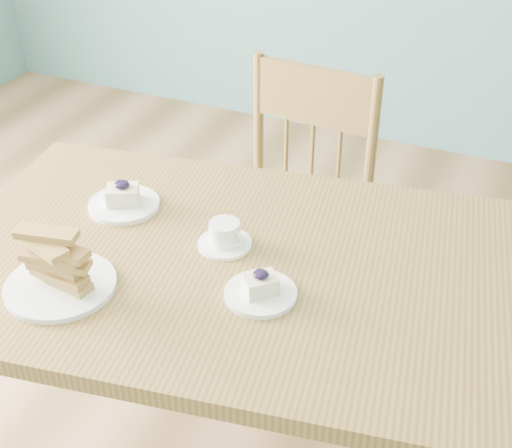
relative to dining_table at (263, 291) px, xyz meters
name	(u,v)px	position (x,y,z in m)	size (l,w,h in m)	color
room	(124,54)	(-0.15, -0.24, 0.63)	(5.01, 5.01, 2.71)	#A7774E
dining_table	(263,291)	(0.00, 0.00, 0.00)	(1.60, 1.08, 0.79)	olive
dining_chair	(291,217)	(-0.17, 0.63, -0.22)	(0.48, 0.46, 0.97)	olive
cheesecake_plate_near	(261,290)	(0.04, -0.11, 0.10)	(0.16, 0.16, 0.07)	white
cheesecake_plate_far	(124,201)	(-0.42, 0.08, 0.10)	(0.18, 0.18, 0.08)	white
coffee_cup	(225,236)	(-0.11, 0.03, 0.11)	(0.13, 0.13, 0.06)	white
biscotti_plate	(57,269)	(-0.37, -0.26, 0.13)	(0.24, 0.24, 0.14)	white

